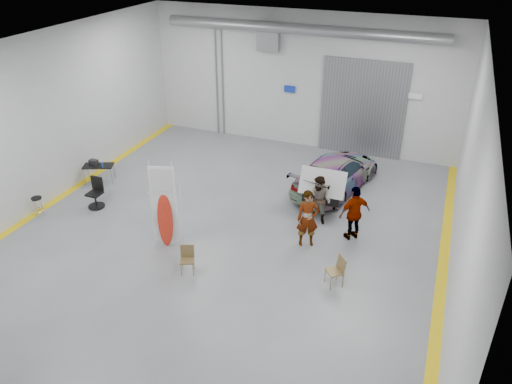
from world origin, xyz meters
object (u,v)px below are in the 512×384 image
(folding_chair_near, at_px, (188,265))
(shop_stool, at_px, (38,207))
(person_a, at_px, (308,219))
(person_b, at_px, (319,200))
(surfboard_display, at_px, (163,212))
(office_chair, at_px, (96,194))
(sedan_car, at_px, (336,172))
(work_table, at_px, (97,165))
(folding_chair_far, at_px, (334,276))
(person_c, at_px, (355,213))

(folding_chair_near, xyz_separation_m, shop_stool, (-6.43, 0.95, 0.10))
(person_a, xyz_separation_m, person_b, (0.00, 1.43, -0.09))
(surfboard_display, relative_size, office_chair, 2.62)
(sedan_car, relative_size, surfboard_display, 1.61)
(person_b, distance_m, work_table, 8.96)
(sedan_car, height_order, shop_stool, sedan_car)
(person_b, relative_size, folding_chair_near, 2.05)
(person_a, bearing_deg, office_chair, 159.31)
(work_table, xyz_separation_m, office_chair, (1.17, -1.66, -0.23))
(person_a, distance_m, folding_chair_near, 3.99)
(work_table, relative_size, office_chair, 1.15)
(surfboard_display, bearing_deg, person_a, 4.58)
(folding_chair_far, bearing_deg, sedan_car, 153.71)
(person_a, bearing_deg, person_b, 65.93)
(shop_stool, xyz_separation_m, office_chair, (1.49, 1.29, 0.13))
(person_a, relative_size, work_table, 1.49)
(person_c, relative_size, work_table, 1.47)
(folding_chair_near, height_order, office_chair, office_chair)
(surfboard_display, xyz_separation_m, folding_chair_near, (1.38, -1.05, -0.92))
(sedan_car, relative_size, office_chair, 4.22)
(shop_stool, xyz_separation_m, work_table, (0.32, 2.96, 0.36))
(sedan_car, height_order, surfboard_display, surfboard_display)
(person_b, bearing_deg, sedan_car, 106.04)
(sedan_car, relative_size, folding_chair_near, 5.58)
(person_a, xyz_separation_m, folding_chair_far, (1.30, -1.69, -0.67))
(surfboard_display, distance_m, folding_chair_far, 5.61)
(person_a, distance_m, person_b, 1.43)
(person_c, relative_size, folding_chair_far, 2.06)
(sedan_car, height_order, work_table, sedan_car)
(work_table, bearing_deg, sedan_car, 17.91)
(person_b, height_order, office_chair, person_b)
(surfboard_display, xyz_separation_m, shop_stool, (-5.05, -0.10, -0.83))
(person_b, bearing_deg, office_chair, -151.50)
(person_a, height_order, folding_chair_near, person_a)
(surfboard_display, bearing_deg, shop_stool, 164.41)
(surfboard_display, height_order, shop_stool, surfboard_display)
(person_a, distance_m, office_chair, 7.82)
(person_a, height_order, surfboard_display, surfboard_display)
(office_chair, bearing_deg, person_b, 13.46)
(person_c, distance_m, surfboard_display, 6.09)
(person_b, distance_m, shop_stool, 9.82)
(folding_chair_far, bearing_deg, work_table, -145.26)
(person_b, xyz_separation_m, folding_chair_far, (1.30, -3.12, -0.58))
(folding_chair_near, bearing_deg, person_c, 17.76)
(shop_stool, relative_size, work_table, 0.56)
(shop_stool, relative_size, office_chair, 0.65)
(person_b, relative_size, person_c, 0.92)
(sedan_car, xyz_separation_m, office_chair, (-7.74, -4.54, -0.19))
(person_a, height_order, office_chair, person_a)
(person_b, bearing_deg, surfboard_display, -129.06)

